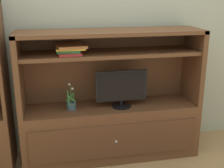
% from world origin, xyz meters
% --- Properties ---
extents(painted_rear_wall, '(6.00, 0.10, 2.80)m').
position_xyz_m(painted_rear_wall, '(0.00, 0.75, 1.40)').
color(painted_rear_wall, '#ADB29E').
rests_on(painted_rear_wall, ground_plane).
extents(media_console, '(1.83, 0.50, 1.35)m').
position_xyz_m(media_console, '(0.00, 0.41, 0.44)').
color(media_console, brown).
rests_on(media_console, ground_plane).
extents(tv_monitor, '(0.53, 0.20, 0.39)m').
position_xyz_m(tv_monitor, '(0.10, 0.35, 0.78)').
color(tv_monitor, black).
rests_on(tv_monitor, media_console).
extents(potted_plant, '(0.10, 0.10, 0.28)m').
position_xyz_m(potted_plant, '(-0.41, 0.37, 0.62)').
color(potted_plant, '#384C56').
rests_on(potted_plant, media_console).
extents(magazine_stack, '(0.30, 0.35, 0.09)m').
position_xyz_m(magazine_stack, '(-0.40, 0.40, 1.19)').
color(magazine_stack, red).
rests_on(magazine_stack, media_console).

